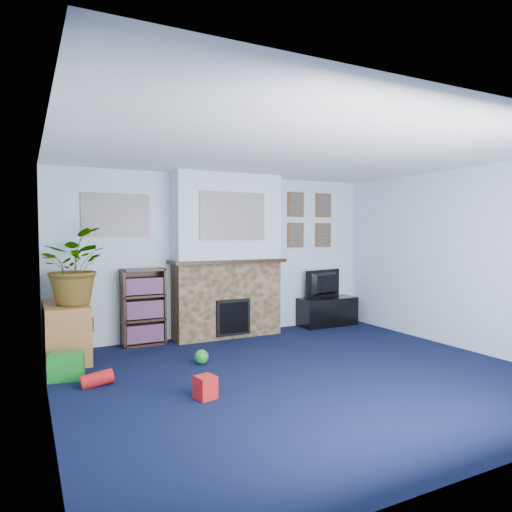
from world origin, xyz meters
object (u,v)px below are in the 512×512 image
tv_stand (327,312)px  bookshelf (143,308)px  sideboard (66,332)px  television (327,284)px

tv_stand → bookshelf: bookshelf is taller
tv_stand → sideboard: bearing=-176.0°
tv_stand → bookshelf: size_ratio=0.93×
television → bookshelf: 3.04m
bookshelf → sideboard: 1.08m
bookshelf → sideboard: size_ratio=1.19×
tv_stand → bookshelf: bearing=178.6°
television → bookshelf: bookshelf is taller
tv_stand → sideboard: size_ratio=1.11×
tv_stand → television: (-0.00, 0.02, 0.47)m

